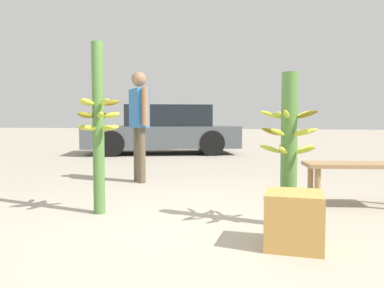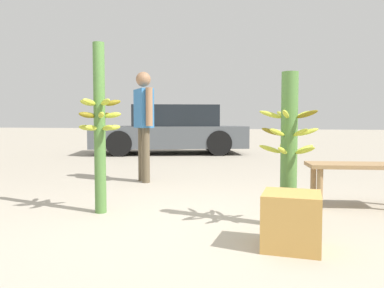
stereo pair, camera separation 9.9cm
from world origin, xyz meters
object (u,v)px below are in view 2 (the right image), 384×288
object	(u,v)px
banana_stalk_left	(100,125)
produce_crate	(291,220)
banana_stalk_center	(289,147)
parked_car	(171,130)
vendor_person	(144,116)
market_bench	(358,171)

from	to	relation	value
banana_stalk_left	produce_crate	bearing A→B (deg)	-15.65
banana_stalk_center	parked_car	xyz separation A→B (m)	(-3.46, 6.48, -0.03)
banana_stalk_left	parked_car	size ratio (longest dim) A/B	0.37
vendor_person	market_bench	bearing A→B (deg)	-149.82
banana_stalk_left	produce_crate	world-z (taller)	banana_stalk_left
vendor_person	produce_crate	bearing A→B (deg)	-179.46
parked_car	produce_crate	distance (m)	7.87
banana_stalk_center	vendor_person	world-z (taller)	vendor_person
market_bench	parked_car	bearing A→B (deg)	114.73
market_bench	parked_car	xyz separation A→B (m)	(-4.11, 5.56, 0.26)
banana_stalk_left	market_bench	distance (m)	2.64
vendor_person	produce_crate	world-z (taller)	vendor_person
vendor_person	produce_crate	distance (m)	3.29
vendor_person	produce_crate	size ratio (longest dim) A/B	4.10
banana_stalk_left	produce_crate	distance (m)	1.99
banana_stalk_left	parked_car	xyz separation A→B (m)	(-1.70, 6.52, -0.21)
market_bench	banana_stalk_left	bearing A→B (deg)	-169.90
banana_stalk_left	banana_stalk_center	size ratio (longest dim) A/B	1.26
vendor_person	parked_car	xyz separation A→B (m)	(-1.32, 4.69, -0.32)
banana_stalk_center	produce_crate	world-z (taller)	banana_stalk_center
parked_car	produce_crate	bearing A→B (deg)	-175.01
vendor_person	banana_stalk_left	bearing A→B (deg)	149.06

